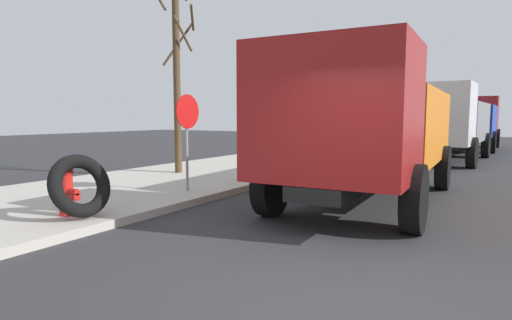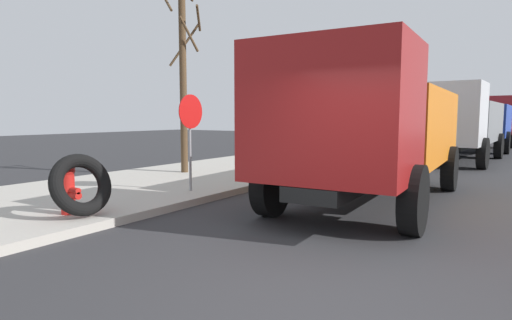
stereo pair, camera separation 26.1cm
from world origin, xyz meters
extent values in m
plane|color=#2D2D30|center=(0.00, 0.00, 0.00)|extent=(80.00, 80.00, 0.00)
cylinder|color=red|center=(0.41, 4.93, 0.49)|extent=(0.24, 0.24, 0.69)
sphere|color=red|center=(0.41, 4.93, 0.91)|extent=(0.27, 0.27, 0.27)
cylinder|color=red|center=(0.41, 4.72, 0.58)|extent=(0.11, 0.19, 0.11)
cylinder|color=red|center=(0.41, 5.14, 0.58)|extent=(0.11, 0.19, 0.11)
cylinder|color=red|center=(0.41, 4.72, 0.49)|extent=(0.13, 0.19, 0.13)
torus|color=black|center=(0.41, 4.55, 0.69)|extent=(1.12, 0.68, 1.09)
cylinder|color=gray|center=(3.33, 4.75, 1.23)|extent=(0.06, 0.06, 2.17)
cylinder|color=red|center=(3.33, 4.71, 1.94)|extent=(0.76, 0.02, 0.76)
cube|color=orange|center=(6.19, 1.15, 1.60)|extent=(4.90, 2.70, 1.60)
cube|color=maroon|center=(2.60, 0.99, 1.90)|extent=(2.11, 2.58, 2.20)
cube|color=black|center=(5.09, 1.10, 0.67)|extent=(7.03, 1.20, 0.24)
cylinder|color=black|center=(2.85, -0.25, 0.55)|extent=(1.11, 0.35, 1.10)
cylinder|color=black|center=(2.74, 2.25, 0.55)|extent=(1.11, 0.35, 1.10)
cylinder|color=black|center=(7.44, -0.05, 0.55)|extent=(1.11, 0.35, 1.10)
cylinder|color=black|center=(7.34, 2.45, 0.55)|extent=(1.11, 0.35, 1.10)
cube|color=slate|center=(16.14, 0.81, 1.60)|extent=(4.90, 2.70, 1.60)
cube|color=silver|center=(12.55, 0.96, 1.90)|extent=(2.10, 2.58, 2.20)
cube|color=black|center=(15.04, 0.85, 0.67)|extent=(7.03, 1.20, 0.24)
cylinder|color=black|center=(12.69, -0.30, 0.55)|extent=(1.11, 0.35, 1.10)
cylinder|color=black|center=(12.80, 2.20, 0.55)|extent=(1.11, 0.35, 1.10)
cylinder|color=black|center=(17.29, -0.49, 0.55)|extent=(1.11, 0.35, 1.10)
cylinder|color=black|center=(17.40, 2.00, 0.55)|extent=(1.11, 0.35, 1.10)
cube|color=#1E3899|center=(21.30, 0.60, 1.60)|extent=(4.82, 2.54, 1.60)
cube|color=maroon|center=(24.90, 0.57, 1.90)|extent=(2.02, 2.52, 2.20)
cube|color=black|center=(22.40, 0.59, 0.67)|extent=(7.01, 0.96, 0.24)
cylinder|color=black|center=(24.71, 1.82, 0.55)|extent=(1.10, 0.31, 1.10)
cylinder|color=black|center=(24.69, -0.68, 0.55)|extent=(1.10, 0.31, 1.10)
cylinder|color=black|center=(20.11, 1.86, 0.55)|extent=(1.10, 0.31, 1.10)
cylinder|color=black|center=(20.09, -0.64, 0.55)|extent=(1.10, 0.31, 1.10)
cylinder|color=#4C3823|center=(5.65, 7.06, 3.05)|extent=(0.21, 0.21, 5.79)
cylinder|color=#4C3823|center=(5.93, 6.68, 4.69)|extent=(0.84, 0.64, 0.57)
cylinder|color=#4C3823|center=(5.59, 6.75, 4.19)|extent=(0.69, 0.20, 0.95)
cylinder|color=#4C3823|center=(6.03, 7.33, 4.01)|extent=(0.62, 0.85, 1.33)
cylinder|color=#4C3823|center=(5.30, 7.28, 5.05)|extent=(0.52, 0.77, 0.61)
camera|label=1|loc=(-4.01, -1.52, 1.83)|focal=29.88mm
camera|label=2|loc=(-3.87, -1.74, 1.83)|focal=29.88mm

